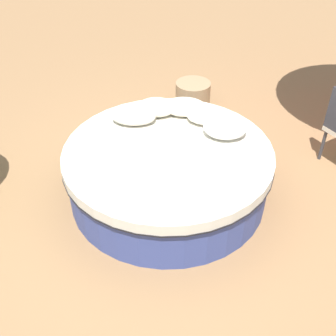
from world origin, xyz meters
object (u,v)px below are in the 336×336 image
object	(u,v)px
round_bed	(168,172)
throw_pillow_1	(209,116)
throw_pillow_2	(184,107)
throw_pillow_0	(225,127)
throw_pillow_3	(157,107)
side_table	(193,97)
throw_pillow_4	(134,117)

from	to	relation	value
round_bed	throw_pillow_1	bearing A→B (deg)	52.65
throw_pillow_1	throw_pillow_2	xyz separation A→B (m)	(-0.28, 0.16, 0.02)
throw_pillow_0	throw_pillow_3	size ratio (longest dim) A/B	1.08
round_bed	side_table	xyz separation A→B (m)	(0.25, 1.87, -0.09)
round_bed	throw_pillow_3	distance (m)	0.81
throw_pillow_0	throw_pillow_1	xyz separation A→B (m)	(-0.17, 0.25, -0.02)
throw_pillow_2	side_table	world-z (taller)	throw_pillow_2
throw_pillow_3	side_table	distance (m)	1.34
round_bed	throw_pillow_4	world-z (taller)	throw_pillow_4
throw_pillow_3	throw_pillow_0	bearing A→B (deg)	-26.99
throw_pillow_1	throw_pillow_2	distance (m)	0.32
throw_pillow_3	round_bed	bearing A→B (deg)	-76.23
throw_pillow_0	round_bed	bearing A→B (deg)	-152.90
round_bed	throw_pillow_0	world-z (taller)	throw_pillow_0
throw_pillow_0	throw_pillow_1	bearing A→B (deg)	123.99
throw_pillow_3	throw_pillow_4	size ratio (longest dim) A/B	0.89
throw_pillow_0	throw_pillow_1	distance (m)	0.30
round_bed	throw_pillow_0	size ratio (longest dim) A/B	4.66
throw_pillow_3	throw_pillow_4	xyz separation A→B (m)	(-0.24, -0.19, -0.02)
round_bed	throw_pillow_4	bearing A→B (deg)	129.32
side_table	throw_pillow_2	bearing A→B (deg)	-95.06
throw_pillow_3	throw_pillow_4	bearing A→B (deg)	-142.56
throw_pillow_1	throw_pillow_4	bearing A→B (deg)	-176.57
throw_pillow_3	throw_pillow_4	world-z (taller)	throw_pillow_3
throw_pillow_2	throw_pillow_3	world-z (taller)	throw_pillow_2
throw_pillow_4	throw_pillow_3	bearing A→B (deg)	37.44
throw_pillow_3	throw_pillow_1	bearing A→B (deg)	-12.99
throw_pillow_0	throw_pillow_2	size ratio (longest dim) A/B	0.94
throw_pillow_4	side_table	xyz separation A→B (m)	(0.67, 1.36, -0.46)
round_bed	throw_pillow_2	distance (m)	0.83
throw_pillow_0	side_table	size ratio (longest dim) A/B	0.95
throw_pillow_0	throw_pillow_4	world-z (taller)	throw_pillow_0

